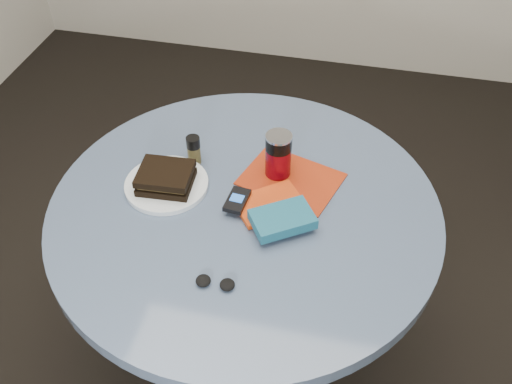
% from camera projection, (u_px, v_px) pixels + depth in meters
% --- Properties ---
extents(ground, '(4.00, 4.00, 0.00)m').
position_uv_depth(ground, '(248.00, 357.00, 1.97)').
color(ground, black).
rests_on(ground, ground).
extents(table, '(1.00, 1.00, 0.75)m').
position_uv_depth(table, '(245.00, 246.00, 1.57)').
color(table, black).
rests_on(table, ground).
extents(plate, '(0.28, 0.28, 0.01)m').
position_uv_depth(plate, '(167.00, 184.00, 1.50)').
color(plate, white).
rests_on(plate, table).
extents(sandwich, '(0.14, 0.12, 0.05)m').
position_uv_depth(sandwich, '(166.00, 178.00, 1.47)').
color(sandwich, black).
rests_on(sandwich, plate).
extents(soda_can, '(0.08, 0.08, 0.13)m').
position_uv_depth(soda_can, '(278.00, 155.00, 1.49)').
color(soda_can, '#5F040F').
rests_on(soda_can, table).
extents(pepper_grinder, '(0.04, 0.04, 0.09)m').
position_uv_depth(pepper_grinder, '(194.00, 150.00, 1.54)').
color(pepper_grinder, '#4D4521').
rests_on(pepper_grinder, table).
extents(magazine, '(0.29, 0.25, 0.00)m').
position_uv_depth(magazine, '(291.00, 179.00, 1.52)').
color(magazine, maroon).
rests_on(magazine, table).
extents(red_book, '(0.20, 0.19, 0.01)m').
position_uv_depth(red_book, '(269.00, 204.00, 1.44)').
color(red_book, '#B4360E').
rests_on(red_book, magazine).
extents(novel, '(0.17, 0.16, 0.03)m').
position_uv_depth(novel, '(282.00, 219.00, 1.37)').
color(novel, '#165069').
rests_on(novel, red_book).
extents(mp3_player, '(0.06, 0.09, 0.02)m').
position_uv_depth(mp3_player, '(237.00, 200.00, 1.43)').
color(mp3_player, black).
rests_on(mp3_player, red_book).
extents(headphones, '(0.09, 0.04, 0.02)m').
position_uv_depth(headphones, '(215.00, 283.00, 1.26)').
color(headphones, black).
rests_on(headphones, table).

